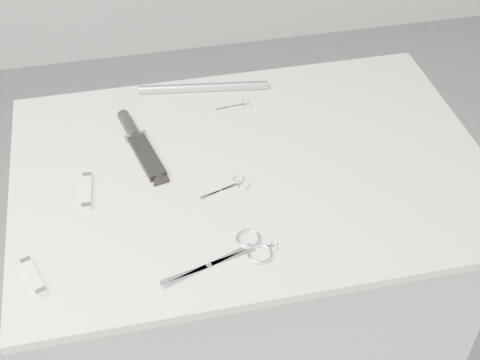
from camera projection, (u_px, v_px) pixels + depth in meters
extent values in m
cube|color=#B7B7B5|center=(250.00, 302.00, 1.73)|extent=(0.90, 0.60, 0.90)
cube|color=beige|center=(252.00, 169.00, 1.42)|extent=(1.00, 0.70, 0.02)
cube|color=silver|center=(209.00, 266.00, 1.21)|extent=(0.19, 0.08, 0.00)
cylinder|color=silver|center=(209.00, 265.00, 1.21)|extent=(0.01, 0.01, 0.01)
torus|color=silver|center=(248.00, 239.00, 1.25)|extent=(0.05, 0.05, 0.01)
torus|color=silver|center=(260.00, 254.00, 1.22)|extent=(0.05, 0.05, 0.01)
cube|color=silver|center=(221.00, 191.00, 1.35)|extent=(0.09, 0.04, 0.00)
cylinder|color=silver|center=(221.00, 190.00, 1.35)|extent=(0.01, 0.01, 0.00)
torus|color=silver|center=(239.00, 179.00, 1.38)|extent=(0.02, 0.02, 0.00)
torus|color=silver|center=(244.00, 186.00, 1.36)|extent=(0.02, 0.02, 0.00)
cube|color=silver|center=(231.00, 107.00, 1.56)|extent=(0.08, 0.02, 0.00)
cylinder|color=silver|center=(231.00, 107.00, 1.56)|extent=(0.00, 0.00, 0.00)
torus|color=silver|center=(245.00, 102.00, 1.58)|extent=(0.02, 0.02, 0.00)
torus|color=silver|center=(248.00, 106.00, 1.57)|extent=(0.02, 0.02, 0.00)
cube|color=silver|center=(260.00, 246.00, 1.24)|extent=(0.05, 0.02, 0.00)
cylinder|color=silver|center=(260.00, 246.00, 1.24)|extent=(0.00, 0.00, 0.00)
torus|color=silver|center=(274.00, 243.00, 1.25)|extent=(0.01, 0.01, 0.00)
torus|color=silver|center=(275.00, 249.00, 1.24)|extent=(0.01, 0.01, 0.00)
cube|color=black|center=(147.00, 156.00, 1.42)|extent=(0.07, 0.15, 0.02)
cube|color=#96999F|center=(136.00, 136.00, 1.47)|extent=(0.05, 0.02, 0.02)
cylinder|color=black|center=(129.00, 125.00, 1.50)|extent=(0.05, 0.10, 0.03)
cube|color=silver|center=(87.00, 191.00, 1.35)|extent=(0.03, 0.10, 0.01)
cube|color=silver|center=(87.00, 176.00, 1.38)|extent=(0.02, 0.01, 0.01)
cube|color=silver|center=(86.00, 206.00, 1.31)|extent=(0.02, 0.01, 0.01)
cube|color=silver|center=(33.00, 276.00, 1.18)|extent=(0.05, 0.09, 0.01)
cube|color=silver|center=(26.00, 261.00, 1.21)|extent=(0.02, 0.02, 0.01)
cube|color=silver|center=(41.00, 292.00, 1.16)|extent=(0.02, 0.02, 0.01)
cylinder|color=#96999F|center=(203.00, 87.00, 1.61)|extent=(0.31, 0.06, 0.02)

